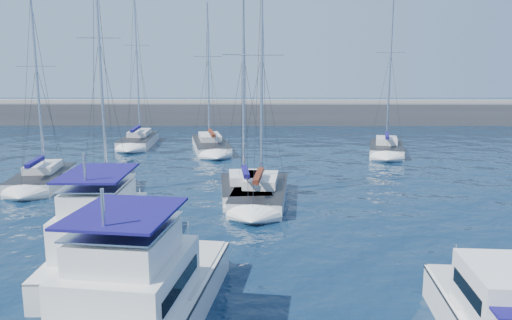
{
  "coord_description": "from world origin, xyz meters",
  "views": [
    {
      "loc": [
        3.04,
        -20.62,
        8.47
      ],
      "look_at": [
        2.81,
        7.91,
        3.0
      ],
      "focal_mm": 35.0,
      "sensor_mm": 36.0,
      "label": 1
    }
  ],
  "objects_px": {
    "motor_yacht_stbd_inner": "(140,298)",
    "sailboat_back_c": "(386,148)",
    "sailboat_mid_b": "(106,187)",
    "sailboat_back_a": "(139,140)",
    "sailboat_mid_c": "(244,189)",
    "sailboat_back_b": "(210,145)",
    "sailboat_mid_d": "(260,193)",
    "motor_yacht_port_inner": "(109,240)",
    "motor_yacht_stbd_outer": "(493,319)",
    "sailboat_mid_a": "(42,178)"
  },
  "relations": [
    {
      "from": "motor_yacht_stbd_inner",
      "to": "sailboat_back_c",
      "type": "bearing_deg",
      "value": 71.38
    },
    {
      "from": "sailboat_mid_b",
      "to": "sailboat_back_a",
      "type": "xyz_separation_m",
      "value": [
        -2.81,
        20.86,
        -0.01
      ]
    },
    {
      "from": "motor_yacht_stbd_inner",
      "to": "sailboat_mid_c",
      "type": "xyz_separation_m",
      "value": [
        2.82,
        16.49,
        -0.59
      ]
    },
    {
      "from": "sailboat_back_b",
      "to": "sailboat_back_c",
      "type": "height_order",
      "value": "sailboat_back_c"
    },
    {
      "from": "motor_yacht_stbd_inner",
      "to": "sailboat_mid_d",
      "type": "bearing_deg",
      "value": 83.65
    },
    {
      "from": "sailboat_mid_b",
      "to": "sailboat_mid_c",
      "type": "distance_m",
      "value": 9.15
    },
    {
      "from": "motor_yacht_port_inner",
      "to": "sailboat_mid_d",
      "type": "height_order",
      "value": "sailboat_mid_d"
    },
    {
      "from": "sailboat_mid_c",
      "to": "sailboat_mid_d",
      "type": "height_order",
      "value": "sailboat_mid_c"
    },
    {
      "from": "sailboat_back_a",
      "to": "sailboat_back_b",
      "type": "relative_size",
      "value": 1.14
    },
    {
      "from": "motor_yacht_port_inner",
      "to": "sailboat_mid_c",
      "type": "xyz_separation_m",
      "value": [
        5.45,
        11.11,
        -0.59
      ]
    },
    {
      "from": "motor_yacht_port_inner",
      "to": "sailboat_mid_b",
      "type": "xyz_separation_m",
      "value": [
        -3.69,
        11.58,
        -0.58
      ]
    },
    {
      "from": "motor_yacht_stbd_outer",
      "to": "sailboat_back_a",
      "type": "bearing_deg",
      "value": 121.44
    },
    {
      "from": "sailboat_mid_b",
      "to": "sailboat_mid_d",
      "type": "height_order",
      "value": "sailboat_mid_b"
    },
    {
      "from": "sailboat_back_a",
      "to": "motor_yacht_port_inner",
      "type": "bearing_deg",
      "value": -81.69
    },
    {
      "from": "sailboat_mid_b",
      "to": "sailboat_back_b",
      "type": "distance_m",
      "value": 18.55
    },
    {
      "from": "sailboat_mid_c",
      "to": "sailboat_back_b",
      "type": "xyz_separation_m",
      "value": [
        -4.0,
        18.28,
        -0.04
      ]
    },
    {
      "from": "motor_yacht_stbd_outer",
      "to": "sailboat_mid_b",
      "type": "xyz_separation_m",
      "value": [
        -17.16,
        17.84,
        -0.39
      ]
    },
    {
      "from": "sailboat_mid_c",
      "to": "sailboat_back_c",
      "type": "relative_size",
      "value": 0.94
    },
    {
      "from": "sailboat_mid_d",
      "to": "sailboat_back_c",
      "type": "xyz_separation_m",
      "value": [
        12.14,
        17.01,
        0.02
      ]
    },
    {
      "from": "motor_yacht_port_inner",
      "to": "sailboat_mid_c",
      "type": "distance_m",
      "value": 12.39
    },
    {
      "from": "sailboat_mid_b",
      "to": "sailboat_back_c",
      "type": "xyz_separation_m",
      "value": [
        22.3,
        15.67,
        -0.01
      ]
    },
    {
      "from": "motor_yacht_stbd_inner",
      "to": "sailboat_mid_c",
      "type": "height_order",
      "value": "sailboat_mid_c"
    },
    {
      "from": "sailboat_mid_a",
      "to": "sailboat_back_c",
      "type": "bearing_deg",
      "value": 18.16
    },
    {
      "from": "motor_yacht_stbd_inner",
      "to": "sailboat_back_b",
      "type": "height_order",
      "value": "sailboat_back_b"
    },
    {
      "from": "sailboat_back_c",
      "to": "sailboat_back_a",
      "type": "bearing_deg",
      "value": -178.55
    },
    {
      "from": "motor_yacht_port_inner",
      "to": "sailboat_mid_c",
      "type": "height_order",
      "value": "sailboat_mid_c"
    },
    {
      "from": "motor_yacht_stbd_inner",
      "to": "sailboat_mid_a",
      "type": "height_order",
      "value": "sailboat_mid_a"
    },
    {
      "from": "motor_yacht_stbd_inner",
      "to": "sailboat_mid_b",
      "type": "height_order",
      "value": "sailboat_mid_b"
    },
    {
      "from": "motor_yacht_stbd_inner",
      "to": "sailboat_back_a",
      "type": "bearing_deg",
      "value": 111.06
    },
    {
      "from": "motor_yacht_stbd_inner",
      "to": "motor_yacht_stbd_outer",
      "type": "relative_size",
      "value": 1.53
    },
    {
      "from": "motor_yacht_port_inner",
      "to": "sailboat_back_c",
      "type": "relative_size",
      "value": 0.65
    },
    {
      "from": "motor_yacht_stbd_outer",
      "to": "sailboat_back_a",
      "type": "relative_size",
      "value": 0.39
    },
    {
      "from": "motor_yacht_stbd_outer",
      "to": "sailboat_mid_a",
      "type": "xyz_separation_m",
      "value": [
        -22.53,
        20.53,
        -0.43
      ]
    },
    {
      "from": "sailboat_back_a",
      "to": "sailboat_back_b",
      "type": "xyz_separation_m",
      "value": [
        7.96,
        -3.04,
        -0.03
      ]
    },
    {
      "from": "sailboat_mid_a",
      "to": "sailboat_mid_c",
      "type": "distance_m",
      "value": 14.85
    },
    {
      "from": "sailboat_mid_a",
      "to": "sailboat_mid_b",
      "type": "distance_m",
      "value": 6.0
    },
    {
      "from": "sailboat_back_a",
      "to": "sailboat_back_b",
      "type": "bearing_deg",
      "value": -23.97
    },
    {
      "from": "sailboat_mid_b",
      "to": "sailboat_mid_c",
      "type": "bearing_deg",
      "value": -11.47
    },
    {
      "from": "motor_yacht_port_inner",
      "to": "sailboat_mid_b",
      "type": "relative_size",
      "value": 0.61
    },
    {
      "from": "sailboat_back_b",
      "to": "sailboat_back_c",
      "type": "relative_size",
      "value": 0.96
    },
    {
      "from": "sailboat_back_a",
      "to": "motor_yacht_stbd_outer",
      "type": "bearing_deg",
      "value": -65.72
    },
    {
      "from": "sailboat_mid_c",
      "to": "sailboat_back_c",
      "type": "xyz_separation_m",
      "value": [
        13.16,
        16.14,
        -0.01
      ]
    },
    {
      "from": "sailboat_mid_d",
      "to": "sailboat_back_b",
      "type": "xyz_separation_m",
      "value": [
        -5.02,
        19.16,
        -0.01
      ]
    },
    {
      "from": "motor_yacht_stbd_inner",
      "to": "sailboat_back_a",
      "type": "relative_size",
      "value": 0.59
    },
    {
      "from": "sailboat_mid_a",
      "to": "sailboat_mid_c",
      "type": "bearing_deg",
      "value": -19.27
    },
    {
      "from": "sailboat_mid_c",
      "to": "motor_yacht_stbd_outer",
      "type": "bearing_deg",
      "value": -70.33
    },
    {
      "from": "sailboat_back_a",
      "to": "sailboat_mid_a",
      "type": "bearing_deg",
      "value": -101.02
    },
    {
      "from": "sailboat_mid_a",
      "to": "motor_yacht_port_inner",
      "type": "bearing_deg",
      "value": -64.58
    },
    {
      "from": "sailboat_mid_c",
      "to": "sailboat_mid_d",
      "type": "bearing_deg",
      "value": -45.61
    },
    {
      "from": "motor_yacht_stbd_inner",
      "to": "sailboat_mid_d",
      "type": "relative_size",
      "value": 0.69
    }
  ]
}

